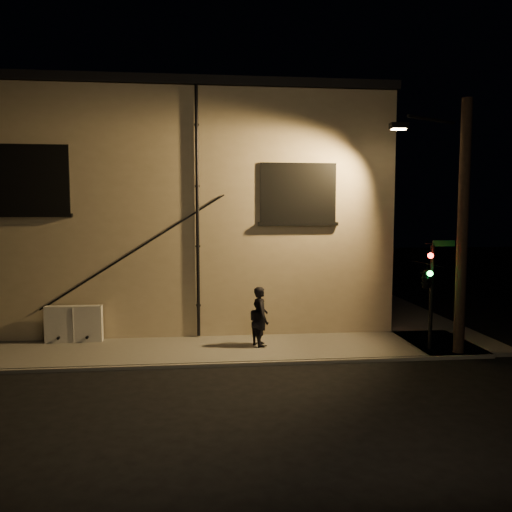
{
  "coord_description": "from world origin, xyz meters",
  "views": [
    {
      "loc": [
        -1.58,
        -13.81,
        4.34
      ],
      "look_at": [
        0.04,
        1.8,
        2.96
      ],
      "focal_mm": 35.0,
      "sensor_mm": 36.0,
      "label": 1
    }
  ],
  "objects": [
    {
      "name": "ground",
      "position": [
        0.0,
        0.0,
        0.0
      ],
      "size": [
        90.0,
        90.0,
        0.0
      ],
      "primitive_type": "plane",
      "color": "black"
    },
    {
      "name": "sidewalk",
      "position": [
        1.22,
        4.39,
        0.06
      ],
      "size": [
        21.0,
        16.0,
        0.12
      ],
      "color": "#615E57",
      "rests_on": "ground"
    },
    {
      "name": "building",
      "position": [
        -3.0,
        8.99,
        4.4
      ],
      "size": [
        16.2,
        12.23,
        8.8
      ],
      "color": "tan",
      "rests_on": "ground"
    },
    {
      "name": "utility_cabinet",
      "position": [
        -5.83,
        2.7,
        0.71
      ],
      "size": [
        1.8,
        0.3,
        1.19
      ],
      "primitive_type": "cube",
      "color": "beige",
      "rests_on": "sidewalk"
    },
    {
      "name": "pedestrian_a",
      "position": [
        0.17,
        1.64,
        1.06
      ],
      "size": [
        0.46,
        0.69,
        1.87
      ],
      "primitive_type": "imported",
      "rotation": [
        0.0,
        0.0,
        1.55
      ],
      "color": "black",
      "rests_on": "sidewalk"
    },
    {
      "name": "pedestrian_b",
      "position": [
        0.12,
        1.64,
        0.88
      ],
      "size": [
        0.84,
        0.91,
        1.51
      ],
      "primitive_type": "imported",
      "rotation": [
        0.0,
        0.0,
        2.03
      ],
      "color": "black",
      "rests_on": "sidewalk"
    },
    {
      "name": "traffic_signal",
      "position": [
        5.12,
        0.55,
        2.38
      ],
      "size": [
        1.19,
        1.96,
        3.36
      ],
      "color": "black",
      "rests_on": "sidewalk"
    },
    {
      "name": "streetlamp_pole",
      "position": [
        5.95,
        0.29,
        4.02
      ],
      "size": [
        2.04,
        1.4,
        7.64
      ],
      "color": "black",
      "rests_on": "ground"
    }
  ]
}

